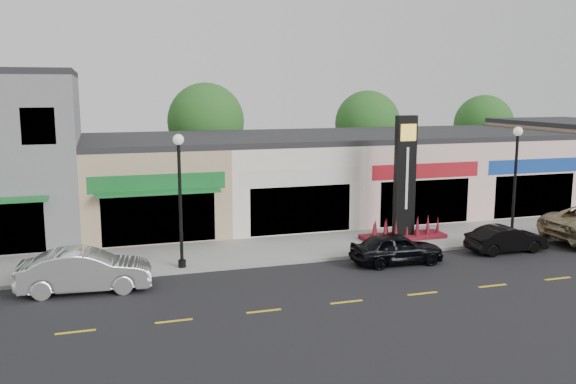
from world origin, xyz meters
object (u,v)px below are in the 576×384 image
object	(u,v)px
car_black_sedan	(397,248)
car_white_van	(85,271)
lamp_east_near	(516,172)
pylon_sign	(404,196)
lamp_west_near	(180,187)
car_black_conv	(506,239)

from	to	relation	value
car_black_sedan	car_white_van	bearing A→B (deg)	91.23
lamp_east_near	pylon_sign	bearing A→B (deg)	161.25
pylon_sign	car_black_sedan	world-z (taller)	pylon_sign
lamp_west_near	car_white_van	world-z (taller)	lamp_west_near
lamp_west_near	lamp_east_near	distance (m)	16.00
pylon_sign	car_black_sedan	xyz separation A→B (m)	(-2.11, -3.41, -1.60)
car_black_conv	car_white_van	bearing A→B (deg)	90.00
car_black_sedan	car_black_conv	bearing A→B (deg)	-85.82
lamp_east_near	car_black_conv	xyz separation A→B (m)	(-1.43, -1.49, -2.87)
pylon_sign	car_black_conv	world-z (taller)	pylon_sign
car_white_van	car_black_conv	size ratio (longest dim) A/B	1.28
car_black_sedan	pylon_sign	bearing A→B (deg)	-29.79
lamp_west_near	car_black_sedan	size ratio (longest dim) A/B	1.38
lamp_east_near	car_black_sedan	world-z (taller)	lamp_east_near
pylon_sign	car_black_conv	size ratio (longest dim) A/B	1.62
lamp_east_near	car_black_sedan	distance (m)	7.83
car_black_sedan	car_black_conv	size ratio (longest dim) A/B	1.07
car_white_van	pylon_sign	bearing A→B (deg)	-73.13
car_white_van	car_black_conv	distance (m)	18.31
lamp_west_near	pylon_sign	distance (m)	11.19
lamp_east_near	car_black_sedan	xyz separation A→B (m)	(-7.11, -1.71, -2.80)
pylon_sign	car_white_van	size ratio (longest dim) A/B	1.26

